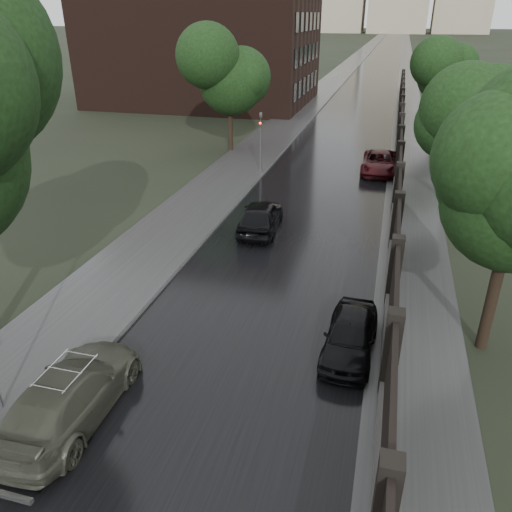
% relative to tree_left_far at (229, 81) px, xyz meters
% --- Properties ---
extents(ground, '(800.00, 800.00, 0.00)m').
position_rel_tree_left_far_xyz_m(ground, '(8.00, -30.00, -5.24)').
color(ground, black).
rests_on(ground, ground).
extents(road, '(8.00, 420.00, 0.02)m').
position_rel_tree_left_far_xyz_m(road, '(8.00, 160.00, -5.23)').
color(road, black).
rests_on(road, ground).
extents(sidewalk_left, '(4.00, 420.00, 0.16)m').
position_rel_tree_left_far_xyz_m(sidewalk_left, '(2.00, 160.00, -5.16)').
color(sidewalk_left, '#2D2D2D').
rests_on(sidewalk_left, ground).
extents(verge_right, '(3.00, 420.00, 0.08)m').
position_rel_tree_left_far_xyz_m(verge_right, '(13.50, 160.00, -5.20)').
color(verge_right, '#2D2D2D').
rests_on(verge_right, ground).
extents(fence_right, '(0.45, 75.72, 2.70)m').
position_rel_tree_left_far_xyz_m(fence_right, '(12.60, 2.01, -4.23)').
color(fence_right, '#383533').
rests_on(fence_right, ground).
extents(tree_left_far, '(4.25, 4.25, 7.39)m').
position_rel_tree_left_far_xyz_m(tree_left_far, '(0.00, 0.00, 0.00)').
color(tree_left_far, black).
rests_on(tree_left_far, ground).
extents(tree_right_b, '(4.08, 4.08, 7.01)m').
position_rel_tree_left_far_xyz_m(tree_right_b, '(15.50, -8.00, -0.29)').
color(tree_right_b, black).
rests_on(tree_right_b, ground).
extents(tree_right_c, '(4.08, 4.08, 7.01)m').
position_rel_tree_left_far_xyz_m(tree_right_c, '(15.50, 10.00, -0.29)').
color(tree_right_c, black).
rests_on(tree_right_c, ground).
extents(traffic_light, '(0.16, 0.32, 4.00)m').
position_rel_tree_left_far_xyz_m(traffic_light, '(3.70, -5.01, -2.84)').
color(traffic_light, '#59595E').
rests_on(traffic_light, ground).
extents(brick_building, '(24.00, 18.00, 20.00)m').
position_rel_tree_left_far_xyz_m(brick_building, '(-10.00, 22.00, 4.76)').
color(brick_building, black).
rests_on(brick_building, ground).
extents(volga_sedan, '(2.22, 5.16, 1.48)m').
position_rel_tree_left_far_xyz_m(volga_sedan, '(4.58, -28.15, -4.50)').
color(volga_sedan, '#414336').
rests_on(volga_sedan, ground).
extents(hatchback_left, '(2.14, 4.61, 1.53)m').
position_rel_tree_left_far_xyz_m(hatchback_left, '(6.20, -14.60, -4.48)').
color(hatchback_left, black).
rests_on(hatchback_left, ground).
extents(car_right_near, '(1.69, 3.88, 1.30)m').
position_rel_tree_left_far_xyz_m(car_right_near, '(11.40, -23.42, -4.59)').
color(car_right_near, black).
rests_on(car_right_near, ground).
extents(car_right_far, '(2.33, 5.01, 1.39)m').
position_rel_tree_left_far_xyz_m(car_right_far, '(11.40, -2.84, -4.55)').
color(car_right_far, '#330B0E').
rests_on(car_right_far, ground).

